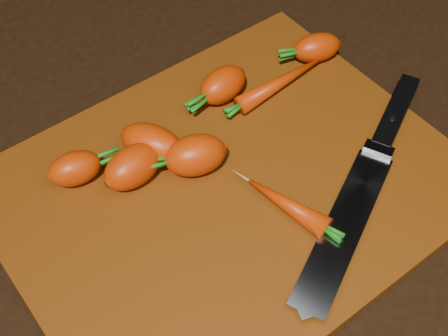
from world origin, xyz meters
TOP-DOWN VIEW (x-y plane):
  - ground at (0.00, 0.00)m, footprint 2.00×2.00m
  - cutting_board at (0.00, 0.00)m, footprint 0.50×0.40m
  - carrot_0 at (-0.08, 0.07)m, footprint 0.08×0.05m
  - carrot_1 at (-0.02, 0.04)m, footprint 0.08×0.07m
  - carrot_2 at (-0.05, 0.09)m, footprint 0.07×0.09m
  - carrot_3 at (0.08, 0.11)m, footprint 0.07×0.05m
  - carrot_4 at (-0.13, 0.11)m, footprint 0.07×0.05m
  - carrot_5 at (0.22, 0.10)m, footprint 0.07×0.06m
  - carrot_6 at (0.15, 0.08)m, footprint 0.14×0.03m
  - carrot_7 at (0.03, -0.07)m, footprint 0.05×0.11m
  - knife at (0.08, -0.12)m, footprint 0.33×0.18m

SIDE VIEW (x-z plane):
  - ground at x=0.00m, z-range -0.01..0.00m
  - cutting_board at x=0.00m, z-range 0.00..0.01m
  - knife at x=0.08m, z-range 0.01..0.03m
  - carrot_6 at x=0.15m, z-range 0.01..0.04m
  - carrot_7 at x=0.03m, z-range 0.01..0.04m
  - carrot_5 at x=0.22m, z-range 0.01..0.05m
  - carrot_4 at x=-0.13m, z-range 0.01..0.05m
  - carrot_3 at x=0.08m, z-range 0.01..0.05m
  - carrot_2 at x=-0.05m, z-range 0.01..0.06m
  - carrot_0 at x=-0.08m, z-range 0.01..0.06m
  - carrot_1 at x=-0.02m, z-range 0.01..0.06m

